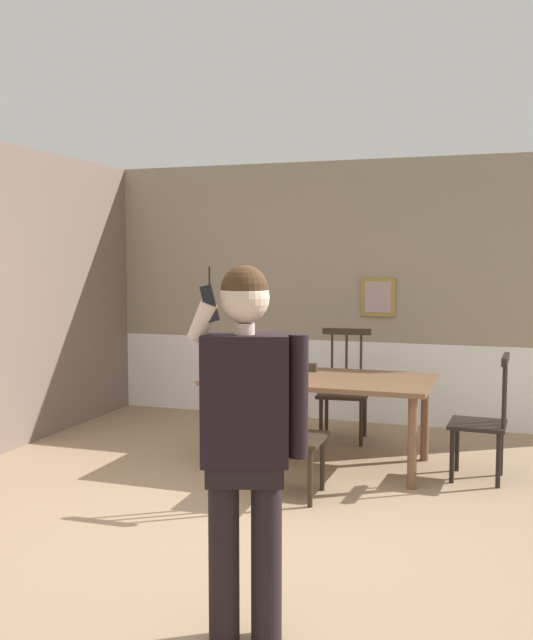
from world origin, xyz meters
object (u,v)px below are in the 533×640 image
chair_by_doorway (289,434)px  chair_at_table_head (483,421)px  person_figure (246,428)px  dining_table (321,386)px  chair_near_window (344,389)px

chair_by_doorway → chair_at_table_head: (1.31, 0.89, -0.00)m
person_figure → dining_table: bearing=-101.2°
dining_table → chair_by_doorway: 0.92m
dining_table → chair_by_doorway: size_ratio=1.80×
chair_near_window → chair_by_doorway: bearing=84.4°
chair_at_table_head → person_figure: 3.01m
chair_near_window → chair_by_doorway: 1.79m
dining_table → chair_at_table_head: (1.30, -0.01, -0.20)m
chair_at_table_head → person_figure: size_ratio=0.58×
dining_table → chair_near_window: 0.92m
chair_near_window → chair_at_table_head: bearing=139.7°
dining_table → chair_at_table_head: bearing=-0.5°
dining_table → chair_by_doorway: bearing=-90.3°
chair_near_window → person_figure: person_figure is taller
dining_table → person_figure: bearing=-82.6°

